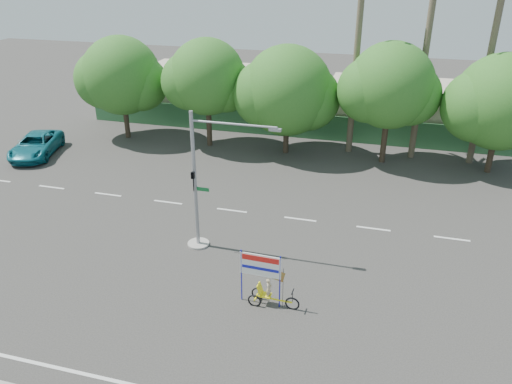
# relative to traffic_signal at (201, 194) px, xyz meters

# --- Properties ---
(ground) EXTENTS (120.00, 120.00, 0.00)m
(ground) POSITION_rel_traffic_signal_xyz_m (2.20, -3.98, -2.92)
(ground) COLOR #33302D
(ground) RESTS_ON ground
(fence) EXTENTS (38.00, 0.08, 2.00)m
(fence) POSITION_rel_traffic_signal_xyz_m (2.20, 17.52, -1.92)
(fence) COLOR #336B3D
(fence) RESTS_ON ground
(building_left) EXTENTS (12.00, 8.00, 4.00)m
(building_left) POSITION_rel_traffic_signal_xyz_m (-7.80, 22.02, -0.92)
(building_left) COLOR beige
(building_left) RESTS_ON ground
(building_right) EXTENTS (14.00, 8.00, 3.60)m
(building_right) POSITION_rel_traffic_signal_xyz_m (10.20, 22.02, -1.12)
(building_right) COLOR beige
(building_right) RESTS_ON ground
(tree_far_left) EXTENTS (7.14, 6.00, 7.96)m
(tree_far_left) POSITION_rel_traffic_signal_xyz_m (-11.85, 14.02, 1.84)
(tree_far_left) COLOR #473828
(tree_far_left) RESTS_ON ground
(tree_left) EXTENTS (6.66, 5.60, 8.07)m
(tree_left) POSITION_rel_traffic_signal_xyz_m (-4.85, 14.02, 2.14)
(tree_left) COLOR #473828
(tree_left) RESTS_ON ground
(tree_center) EXTENTS (7.62, 6.40, 7.85)m
(tree_center) POSITION_rel_traffic_signal_xyz_m (1.14, 14.02, 1.55)
(tree_center) COLOR #473828
(tree_center) RESTS_ON ground
(tree_right) EXTENTS (6.90, 5.80, 8.36)m
(tree_right) POSITION_rel_traffic_signal_xyz_m (8.15, 14.02, 2.32)
(tree_right) COLOR #473828
(tree_right) RESTS_ON ground
(tree_far_right) EXTENTS (7.38, 6.20, 7.94)m
(tree_far_right) POSITION_rel_traffic_signal_xyz_m (15.15, 14.02, 1.73)
(tree_far_right) COLOR #473828
(tree_far_right) RESTS_ON ground
(palm_tall) EXTENTS (3.73, 3.79, 17.45)m
(palm_tall) POSITION_rel_traffic_signal_xyz_m (10.20, 15.52, 7.55)
(palm_tall) COLOR #70604C
(palm_tall) RESTS_ON ground
(palm_mid) EXTENTS (3.73, 3.79, 15.45)m
(palm_mid) POSITION_rel_traffic_signal_xyz_m (14.20, 15.52, 6.48)
(palm_mid) COLOR #70604C
(palm_mid) RESTS_ON ground
(palm_short) EXTENTS (3.73, 3.79, 14.45)m
(palm_short) POSITION_rel_traffic_signal_xyz_m (5.70, 15.52, 5.94)
(palm_short) COLOR #70604C
(palm_short) RESTS_ON ground
(traffic_signal) EXTENTS (4.72, 1.10, 7.00)m
(traffic_signal) POSITION_rel_traffic_signal_xyz_m (0.00, 0.00, 0.00)
(traffic_signal) COLOR gray
(traffic_signal) RESTS_ON ground
(trike_billboard) EXTENTS (2.57, 0.60, 2.52)m
(trike_billboard) POSITION_rel_traffic_signal_xyz_m (4.19, -3.72, -1.90)
(trike_billboard) COLOR black
(trike_billboard) RESTS_ON ground
(pickup_truck) EXTENTS (4.06, 6.09, 1.55)m
(pickup_truck) POSITION_rel_traffic_signal_xyz_m (-16.28, 8.65, -2.14)
(pickup_truck) COLOR #116977
(pickup_truck) RESTS_ON ground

